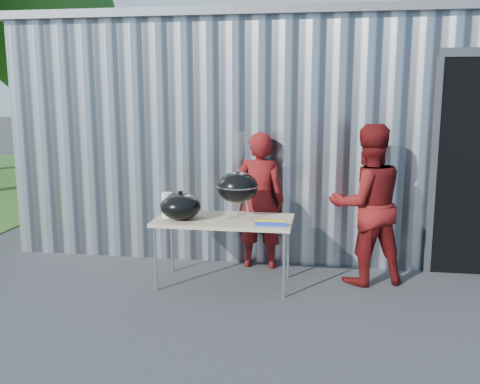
% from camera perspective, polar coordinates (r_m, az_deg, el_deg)
% --- Properties ---
extents(ground, '(80.00, 80.00, 0.00)m').
position_cam_1_polar(ground, '(5.22, -0.69, -13.27)').
color(ground, '#323234').
extents(building, '(8.20, 6.20, 3.10)m').
position_cam_1_polar(building, '(9.31, 9.69, 6.88)').
color(building, silver).
rests_on(building, ground).
extents(tree_far, '(3.62, 3.62, 5.99)m').
position_cam_1_polar(tree_far, '(15.64, -19.82, 16.51)').
color(tree_far, '#442D19').
rests_on(tree_far, ground).
extents(folding_table, '(1.50, 0.75, 0.75)m').
position_cam_1_polar(folding_table, '(5.87, -1.73, -3.24)').
color(folding_table, tan).
rests_on(folding_table, ground).
extents(kettle_grill, '(0.46, 0.46, 0.94)m').
position_cam_1_polar(kettle_grill, '(5.83, -0.28, 1.24)').
color(kettle_grill, black).
rests_on(kettle_grill, folding_table).
extents(grill_lid, '(0.44, 0.44, 0.32)m').
position_cam_1_polar(grill_lid, '(5.84, -6.35, -1.53)').
color(grill_lid, black).
rests_on(grill_lid, folding_table).
extents(paper_towels, '(0.12, 0.12, 0.28)m').
position_cam_1_polar(paper_towels, '(5.93, -7.78, -1.41)').
color(paper_towels, white).
rests_on(paper_towels, folding_table).
extents(white_tub, '(0.20, 0.15, 0.10)m').
position_cam_1_polar(white_tub, '(6.15, -6.45, -1.80)').
color(white_tub, white).
rests_on(white_tub, folding_table).
extents(foil_box, '(0.32, 0.05, 0.06)m').
position_cam_1_polar(foil_box, '(5.54, 3.28, -3.33)').
color(foil_box, '#1B36B3').
rests_on(foil_box, folding_table).
extents(person_cook, '(0.61, 0.40, 1.66)m').
position_cam_1_polar(person_cook, '(6.45, 2.08, -0.91)').
color(person_cook, maroon).
rests_on(person_cook, ground).
extents(person_bystander, '(1.04, 0.92, 1.78)m').
position_cam_1_polar(person_bystander, '(6.07, 13.41, -1.33)').
color(person_bystander, maroon).
rests_on(person_bystander, ground).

